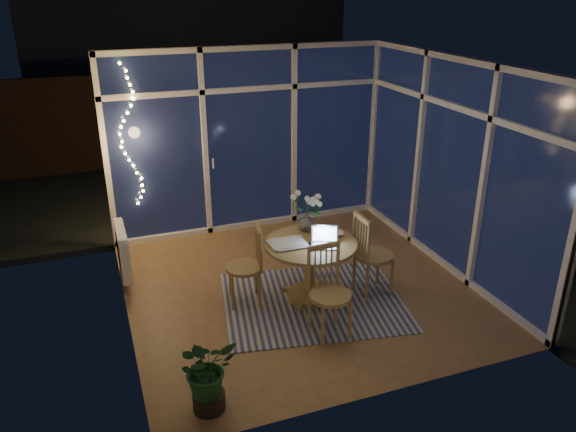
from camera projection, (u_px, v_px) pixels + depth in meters
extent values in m
plane|color=brown|center=(300.00, 287.00, 6.72)|extent=(4.00, 4.00, 0.00)
plane|color=silver|center=(302.00, 65.00, 5.71)|extent=(4.00, 4.00, 0.00)
cube|color=silver|center=(249.00, 140.00, 7.94)|extent=(4.00, 0.04, 2.60)
cube|color=silver|center=(393.00, 264.00, 4.49)|extent=(4.00, 0.04, 2.60)
cube|color=silver|center=(114.00, 208.00, 5.57)|extent=(0.04, 4.00, 2.60)
cube|color=silver|center=(453.00, 166.00, 6.85)|extent=(0.04, 4.00, 2.60)
cube|color=white|center=(250.00, 141.00, 7.91)|extent=(4.00, 0.10, 2.60)
cube|color=white|center=(450.00, 166.00, 6.84)|extent=(0.10, 4.00, 2.60)
cube|color=white|center=(122.00, 251.00, 6.72)|extent=(0.10, 0.70, 0.58)
cube|color=black|center=(232.00, 167.00, 11.22)|extent=(12.00, 6.00, 0.10)
cube|color=#341913|center=(199.00, 116.00, 11.12)|extent=(11.00, 0.08, 1.80)
cube|color=#33373E|center=(182.00, 34.00, 13.30)|extent=(7.00, 3.00, 2.20)
sphere|color=black|center=(180.00, 174.00, 9.23)|extent=(0.90, 0.90, 0.90)
cube|color=#BAAF97|center=(313.00, 301.00, 6.41)|extent=(2.29, 1.96, 0.01)
cylinder|color=olive|center=(310.00, 271.00, 6.36)|extent=(1.20, 1.20, 0.71)
cube|color=olive|center=(244.00, 266.00, 6.22)|extent=(0.51, 0.51, 0.95)
cube|color=olive|center=(374.00, 253.00, 6.42)|extent=(0.48, 0.48, 1.01)
cube|color=olive|center=(330.00, 293.00, 5.64)|extent=(0.47, 0.47, 0.98)
imported|color=silver|center=(307.00, 222.00, 6.50)|extent=(0.24, 0.24, 0.21)
imported|color=white|center=(337.00, 234.00, 6.40)|extent=(0.18, 0.18, 0.04)
cube|color=silver|center=(289.00, 243.00, 6.18)|extent=(0.41, 0.33, 0.02)
cube|color=black|center=(312.00, 243.00, 6.20)|extent=(0.12, 0.06, 0.01)
imported|color=#18441E|center=(207.00, 372.00, 4.67)|extent=(0.65, 0.60, 0.76)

